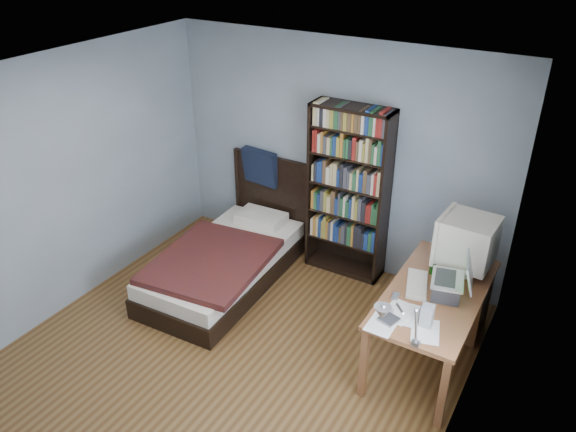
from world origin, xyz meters
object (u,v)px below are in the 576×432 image
Objects in this scene: desk_lamp at (388,316)px; speaker at (427,316)px; crt_monitor at (466,241)px; bookshelf at (348,193)px; soda_can at (433,268)px; laptop at (449,285)px; bed at (229,258)px; desk at (445,296)px; keyboard at (417,284)px.

desk_lamp is 0.74m from speaker.
bookshelf is (-1.35, 0.50, -0.08)m from crt_monitor.
bookshelf is at bearing 159.81° from crt_monitor.
desk_lamp reaches higher than speaker.
bookshelf reaches higher than soda_can.
crt_monitor is at bearing 85.06° from desk_lamp.
soda_can is at bearing 100.38° from speaker.
soda_can is at bearing 128.07° from laptop.
speaker is at bearing -76.42° from soda_can.
desk_lamp is at bearing -94.94° from crt_monitor.
bed is (-2.22, 1.21, -0.95)m from desk_lamp.
bed reaches higher than desk.
soda_can is 1.34m from bookshelf.
speaker is at bearing -94.83° from laptop.
soda_can is at bearing 3.34° from bed.
crt_monitor is at bearing -20.19° from bookshelf.
desk_lamp is at bearing -102.84° from speaker.
laptop is 0.22× the size of bookshelf.
bed is (-2.26, -0.28, -0.16)m from desk.
bed is at bearing 151.41° from desk_lamp.
bed reaches higher than speaker.
laptop is at bearing 81.96° from speaker.
crt_monitor is 1.29× the size of laptop.
bed reaches higher than keyboard.
laptop is 1.14m from desk_lamp.
speaker is (0.23, -0.46, 0.08)m from keyboard.
speaker is at bearing -85.81° from desk.
laptop is 2.27× the size of speaker.
soda_can is 0.06× the size of bookshelf.
desk_lamp reaches higher than bed.
bed is (-2.33, 0.59, -0.56)m from speaker.
keyboard is at bearing -102.49° from soda_can.
desk_lamp is 0.28× the size of bed.
speaker reaches higher than desk.
laptop reaches higher than soda_can.
desk is at bearing 103.41° from laptop.
bed is at bearing -141.38° from bookshelf.
speaker is 1.57× the size of soda_can.
soda_can is 2.22m from bed.
bookshelf is (-1.09, 0.93, 0.20)m from keyboard.
speaker is (0.11, 0.62, -0.38)m from desk_lamp.
bookshelf is (-1.32, 1.39, 0.13)m from speaker.
desk_lamp is 2.37m from bookshelf.
laptop is at bearing -51.93° from soda_can.
desk_lamp is at bearing -87.07° from soda_can.
laptop is (0.10, -0.43, 0.43)m from desk.
crt_monitor is 0.49m from laptop.
keyboard is 0.21× the size of bed.
laptop is at bearing -88.50° from crt_monitor.
desk_lamp is 2.70m from bed.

